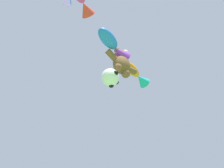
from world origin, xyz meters
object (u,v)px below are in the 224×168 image
(teddy_bear_kite, at_px, (121,62))
(fish_kite_tangerine, at_px, (137,75))
(fish_kite_cobalt, at_px, (114,46))
(soccer_ball_kite, at_px, (110,78))
(fish_kite_magenta, at_px, (82,0))

(teddy_bear_kite, height_order, fish_kite_tangerine, fish_kite_tangerine)
(fish_kite_cobalt, bearing_deg, soccer_ball_kite, 68.56)
(fish_kite_tangerine, bearing_deg, fish_kite_magenta, -162.78)
(teddy_bear_kite, relative_size, fish_kite_tangerine, 1.03)
(teddy_bear_kite, xyz_separation_m, soccer_ball_kite, (-0.63, 0.14, -1.85))
(soccer_ball_kite, distance_m, fish_kite_cobalt, 2.15)
(teddy_bear_kite, relative_size, soccer_ball_kite, 2.32)
(teddy_bear_kite, xyz_separation_m, fish_kite_magenta, (-3.42, -1.09, 0.23))
(soccer_ball_kite, bearing_deg, fish_kite_magenta, -156.24)
(fish_kite_tangerine, xyz_separation_m, fish_kite_magenta, (-5.15, -1.60, -0.89))
(soccer_ball_kite, distance_m, fish_kite_magenta, 3.69)
(fish_kite_cobalt, bearing_deg, fish_kite_tangerine, 18.22)
(soccer_ball_kite, bearing_deg, fish_kite_cobalt, -111.44)
(teddy_bear_kite, distance_m, soccer_ball_kite, 1.96)
(soccer_ball_kite, height_order, fish_kite_cobalt, fish_kite_cobalt)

